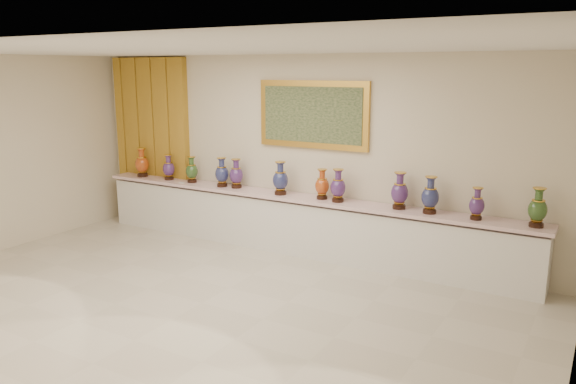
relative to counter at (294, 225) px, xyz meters
The scene contains 16 objects.
ground 2.31m from the counter, 90.00° to the right, with size 8.00×8.00×0.00m, color beige.
room 2.77m from the counter, behind, with size 8.00×8.00×8.00m.
counter is the anchor object (origin of this frame).
vase_0 3.17m from the counter, behind, with size 0.25×0.25×0.51m.
vase_1 2.58m from the counter, behind, with size 0.23×0.23×0.44m.
vase_2 2.10m from the counter, behind, with size 0.26×0.26×0.44m.
vase_3 1.51m from the counter, behind, with size 0.22×0.22×0.48m.
vase_4 1.28m from the counter, behind, with size 0.23×0.23×0.47m.
vase_5 0.73m from the counter, 165.31° to the right, with size 0.28×0.28×0.51m.
vase_6 0.81m from the counter, ahead, with size 0.27×0.27×0.45m.
vase_7 1.01m from the counter, ahead, with size 0.23×0.23×0.48m.
vase_8 1.79m from the counter, ahead, with size 0.29×0.29×0.51m.
vase_9 2.20m from the counter, ahead, with size 0.28×0.28×0.50m.
vase_10 2.77m from the counter, ahead, with size 0.23×0.23×0.42m.
vase_11 3.47m from the counter, ahead, with size 0.26×0.26×0.49m.
label_card 2.17m from the counter, behind, with size 0.10×0.06×0.00m, color white.
Camera 1 is at (4.12, -4.97, 2.79)m, focal length 35.00 mm.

